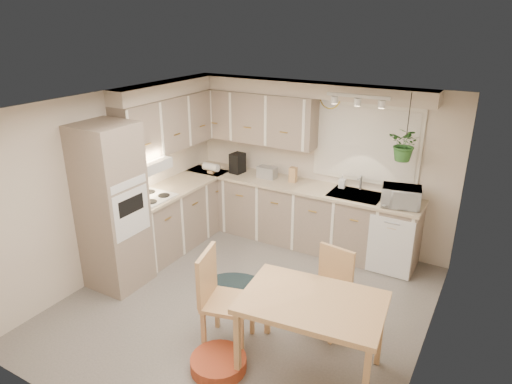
% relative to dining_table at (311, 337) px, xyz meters
% --- Properties ---
extents(floor, '(4.20, 4.20, 0.00)m').
position_rel_dining_table_xyz_m(floor, '(-1.11, 0.64, -0.41)').
color(floor, slate).
rests_on(floor, ground).
extents(ceiling, '(4.20, 4.20, 0.00)m').
position_rel_dining_table_xyz_m(ceiling, '(-1.11, 0.64, 1.99)').
color(ceiling, white).
rests_on(ceiling, wall_back).
extents(wall_back, '(4.00, 0.04, 2.40)m').
position_rel_dining_table_xyz_m(wall_back, '(-1.11, 2.74, 0.79)').
color(wall_back, beige).
rests_on(wall_back, floor).
extents(wall_front, '(4.00, 0.04, 2.40)m').
position_rel_dining_table_xyz_m(wall_front, '(-1.11, -1.46, 0.79)').
color(wall_front, beige).
rests_on(wall_front, floor).
extents(wall_left, '(0.04, 4.20, 2.40)m').
position_rel_dining_table_xyz_m(wall_left, '(-3.11, 0.64, 0.79)').
color(wall_left, beige).
rests_on(wall_left, floor).
extents(wall_right, '(0.04, 4.20, 2.40)m').
position_rel_dining_table_xyz_m(wall_right, '(0.89, 0.64, 0.79)').
color(wall_right, beige).
rests_on(wall_right, floor).
extents(base_cab_left, '(0.60, 1.85, 0.90)m').
position_rel_dining_table_xyz_m(base_cab_left, '(-2.81, 1.51, 0.04)').
color(base_cab_left, gray).
rests_on(base_cab_left, floor).
extents(base_cab_back, '(3.60, 0.60, 0.90)m').
position_rel_dining_table_xyz_m(base_cab_back, '(-1.31, 2.44, 0.04)').
color(base_cab_back, gray).
rests_on(base_cab_back, floor).
extents(counter_left, '(0.64, 1.89, 0.04)m').
position_rel_dining_table_xyz_m(counter_left, '(-2.80, 1.51, 0.51)').
color(counter_left, tan).
rests_on(counter_left, base_cab_left).
extents(counter_back, '(3.64, 0.64, 0.04)m').
position_rel_dining_table_xyz_m(counter_back, '(-1.31, 2.43, 0.51)').
color(counter_back, tan).
rests_on(counter_back, base_cab_back).
extents(oven_stack, '(0.65, 0.65, 2.10)m').
position_rel_dining_table_xyz_m(oven_stack, '(-2.78, 0.26, 0.64)').
color(oven_stack, gray).
rests_on(oven_stack, floor).
extents(wall_oven_face, '(0.02, 0.56, 0.58)m').
position_rel_dining_table_xyz_m(wall_oven_face, '(-2.46, 0.26, 0.64)').
color(wall_oven_face, silver).
rests_on(wall_oven_face, oven_stack).
extents(upper_cab_left, '(0.35, 2.00, 0.75)m').
position_rel_dining_table_xyz_m(upper_cab_left, '(-2.93, 1.64, 1.42)').
color(upper_cab_left, gray).
rests_on(upper_cab_left, wall_left).
extents(upper_cab_back, '(2.00, 0.35, 0.75)m').
position_rel_dining_table_xyz_m(upper_cab_back, '(-2.11, 2.56, 1.42)').
color(upper_cab_back, gray).
rests_on(upper_cab_back, wall_back).
extents(soffit_left, '(0.30, 2.00, 0.20)m').
position_rel_dining_table_xyz_m(soffit_left, '(-2.96, 1.64, 1.89)').
color(soffit_left, beige).
rests_on(soffit_left, wall_left).
extents(soffit_back, '(3.60, 0.30, 0.20)m').
position_rel_dining_table_xyz_m(soffit_back, '(-1.31, 2.59, 1.89)').
color(soffit_back, beige).
rests_on(soffit_back, wall_back).
extents(cooktop, '(0.52, 0.58, 0.02)m').
position_rel_dining_table_xyz_m(cooktop, '(-2.79, 0.94, 0.54)').
color(cooktop, silver).
rests_on(cooktop, counter_left).
extents(range_hood, '(0.40, 0.60, 0.14)m').
position_rel_dining_table_xyz_m(range_hood, '(-2.81, 0.94, 0.99)').
color(range_hood, silver).
rests_on(range_hood, upper_cab_left).
extents(window_blinds, '(1.40, 0.02, 1.00)m').
position_rel_dining_table_xyz_m(window_blinds, '(-0.41, 2.71, 1.19)').
color(window_blinds, white).
rests_on(window_blinds, wall_back).
extents(window_frame, '(1.50, 0.02, 1.10)m').
position_rel_dining_table_xyz_m(window_frame, '(-0.41, 2.72, 1.19)').
color(window_frame, silver).
rests_on(window_frame, wall_back).
extents(sink, '(0.70, 0.48, 0.10)m').
position_rel_dining_table_xyz_m(sink, '(-0.41, 2.44, 0.49)').
color(sink, '#999CA0').
rests_on(sink, counter_back).
extents(dishwasher_front, '(0.58, 0.02, 0.83)m').
position_rel_dining_table_xyz_m(dishwasher_front, '(0.19, 2.13, 0.02)').
color(dishwasher_front, silver).
rests_on(dishwasher_front, base_cab_back).
extents(track_light_bar, '(0.80, 0.04, 0.04)m').
position_rel_dining_table_xyz_m(track_light_bar, '(-0.41, 2.19, 1.92)').
color(track_light_bar, silver).
rests_on(track_light_bar, ceiling).
extents(wall_clock, '(0.30, 0.03, 0.30)m').
position_rel_dining_table_xyz_m(wall_clock, '(-0.96, 2.71, 1.77)').
color(wall_clock, gold).
rests_on(wall_clock, wall_back).
extents(dining_table, '(1.39, 1.01, 0.82)m').
position_rel_dining_table_xyz_m(dining_table, '(0.00, 0.00, 0.00)').
color(dining_table, tan).
rests_on(dining_table, floor).
extents(chair_left, '(0.60, 0.60, 1.05)m').
position_rel_dining_table_xyz_m(chair_left, '(-0.91, -0.03, 0.12)').
color(chair_left, tan).
rests_on(chair_left, floor).
extents(chair_back, '(0.49, 0.49, 0.93)m').
position_rel_dining_table_xyz_m(chair_back, '(-0.12, 0.69, 0.05)').
color(chair_back, tan).
rests_on(chair_back, floor).
extents(braided_rug, '(1.32, 1.10, 0.01)m').
position_rel_dining_table_xyz_m(braided_rug, '(-1.25, 0.80, -0.40)').
color(braided_rug, black).
rests_on(braided_rug, floor).
extents(pet_bed, '(0.56, 0.56, 0.13)m').
position_rel_dining_table_xyz_m(pet_bed, '(-0.79, -0.42, -0.35)').
color(pet_bed, '#A43720').
rests_on(pet_bed, floor).
extents(microwave, '(0.53, 0.36, 0.33)m').
position_rel_dining_table_xyz_m(microwave, '(0.22, 2.34, 0.69)').
color(microwave, silver).
rests_on(microwave, counter_back).
extents(soap_bottle, '(0.11, 0.21, 0.09)m').
position_rel_dining_table_xyz_m(soap_bottle, '(-0.66, 2.59, 0.58)').
color(soap_bottle, silver).
rests_on(soap_bottle, counter_back).
extents(hanging_plant, '(0.48, 0.51, 0.34)m').
position_rel_dining_table_xyz_m(hanging_plant, '(0.20, 2.34, 1.31)').
color(hanging_plant, '#2C6126').
rests_on(hanging_plant, ceiling).
extents(coffee_maker, '(0.20, 0.23, 0.31)m').
position_rel_dining_table_xyz_m(coffee_maker, '(-2.33, 2.44, 0.69)').
color(coffee_maker, black).
rests_on(coffee_maker, counter_back).
extents(toaster, '(0.29, 0.17, 0.17)m').
position_rel_dining_table_xyz_m(toaster, '(-1.81, 2.46, 0.62)').
color(toaster, '#999CA0').
rests_on(toaster, counter_back).
extents(knife_block, '(0.11, 0.11, 0.22)m').
position_rel_dining_table_xyz_m(knife_block, '(-1.39, 2.49, 0.64)').
color(knife_block, tan).
rests_on(knife_block, counter_back).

